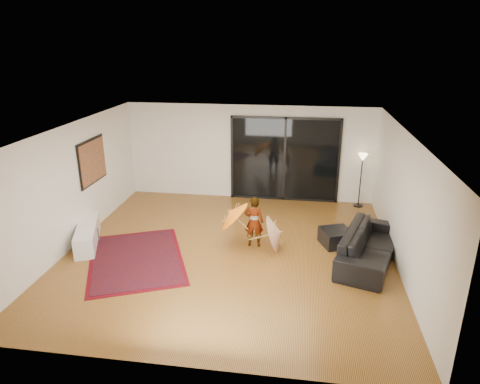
% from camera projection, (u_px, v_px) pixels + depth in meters
% --- Properties ---
extents(floor, '(7.00, 7.00, 0.00)m').
position_uv_depth(floor, '(229.00, 253.00, 9.34)').
color(floor, olive).
rests_on(floor, ground).
extents(ceiling, '(7.00, 7.00, 0.00)m').
position_uv_depth(ceiling, '(228.00, 131.00, 8.43)').
color(ceiling, white).
rests_on(ceiling, wall_back).
extents(wall_back, '(7.00, 0.00, 7.00)m').
position_uv_depth(wall_back, '(250.00, 153.00, 12.14)').
color(wall_back, silver).
rests_on(wall_back, floor).
extents(wall_front, '(7.00, 0.00, 7.00)m').
position_uv_depth(wall_front, '(183.00, 285.00, 5.63)').
color(wall_front, silver).
rests_on(wall_front, floor).
extents(wall_left, '(0.00, 7.00, 7.00)m').
position_uv_depth(wall_left, '(71.00, 187.00, 9.36)').
color(wall_left, silver).
rests_on(wall_left, floor).
extents(wall_right, '(0.00, 7.00, 7.00)m').
position_uv_depth(wall_right, '(404.00, 204.00, 8.41)').
color(wall_right, silver).
rests_on(wall_right, floor).
extents(sliding_door, '(3.06, 0.07, 2.40)m').
position_uv_depth(sliding_door, '(285.00, 159.00, 12.03)').
color(sliding_door, black).
rests_on(sliding_door, wall_back).
extents(painting, '(0.04, 1.28, 1.08)m').
position_uv_depth(painting, '(93.00, 161.00, 10.19)').
color(painting, black).
rests_on(painting, wall_left).
extents(media_console, '(0.98, 1.68, 0.46)m').
position_uv_depth(media_console, '(87.00, 234.00, 9.68)').
color(media_console, white).
rests_on(media_console, floor).
extents(speaker, '(0.36, 0.36, 0.31)m').
position_uv_depth(speaker, '(90.00, 235.00, 9.81)').
color(speaker, '#424244').
rests_on(speaker, floor).
extents(persian_rug, '(2.79, 3.19, 0.02)m').
position_uv_depth(persian_rug, '(136.00, 259.00, 9.05)').
color(persian_rug, '#520710').
rests_on(persian_rug, floor).
extents(sofa, '(1.62, 2.56, 0.70)m').
position_uv_depth(sofa, '(369.00, 246.00, 8.89)').
color(sofa, black).
rests_on(sofa, floor).
extents(ottoman, '(0.83, 0.83, 0.36)m').
position_uv_depth(ottoman, '(336.00, 237.00, 9.65)').
color(ottoman, black).
rests_on(ottoman, floor).
extents(floor_lamp, '(0.26, 0.26, 1.50)m').
position_uv_depth(floor_lamp, '(362.00, 165.00, 11.54)').
color(floor_lamp, black).
rests_on(floor_lamp, floor).
extents(child, '(0.43, 0.28, 1.17)m').
position_uv_depth(child, '(254.00, 222.00, 9.47)').
color(child, '#999999').
rests_on(child, floor).
extents(parasol_orange, '(0.69, 0.82, 0.87)m').
position_uv_depth(parasol_orange, '(229.00, 215.00, 9.45)').
color(parasol_orange, orange).
rests_on(parasol_orange, child).
extents(parasol_white, '(0.53, 0.81, 0.89)m').
position_uv_depth(parasol_white, '(281.00, 229.00, 9.28)').
color(parasol_white, white).
rests_on(parasol_white, floor).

